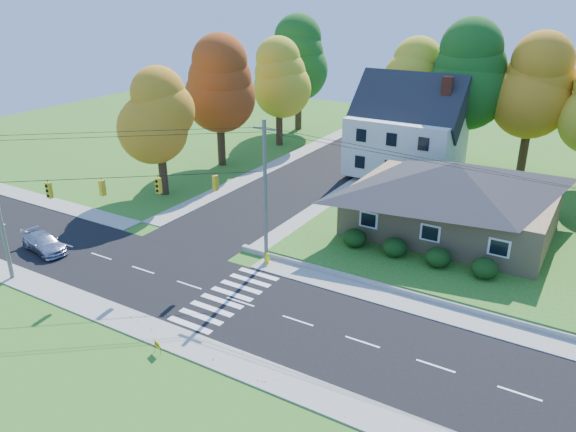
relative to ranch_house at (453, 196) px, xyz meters
name	(u,v)px	position (x,y,z in m)	size (l,w,h in m)	color
ground	(240,302)	(-8.00, -16.00, -3.27)	(120.00, 120.00, 0.00)	#3D7923
road_main	(240,302)	(-8.00, -16.00, -3.26)	(90.00, 8.00, 0.02)	black
road_cross	(323,169)	(-16.00, 10.00, -3.25)	(8.00, 44.00, 0.02)	black
sidewalk_north	(283,268)	(-8.00, -11.00, -3.23)	(90.00, 2.00, 0.08)	#9C9A90
sidewalk_south	(186,344)	(-8.00, -21.00, -3.23)	(90.00, 2.00, 0.08)	#9C9A90
lawn	(529,224)	(5.00, 5.00, -3.02)	(30.00, 30.00, 0.50)	#3D7923
ranch_house	(453,196)	(0.00, 0.00, 0.00)	(14.60, 10.60, 5.40)	tan
colonial_house	(407,132)	(-7.96, 12.00, 1.32)	(10.40, 8.40, 9.60)	silver
hedge_row	(416,252)	(-0.50, -6.20, -2.13)	(10.70, 1.70, 1.27)	#163A10
traffic_infrastructure	(249,216)	(-8.15, -14.65, 1.88)	(38.10, 10.66, 10.00)	#666059
tree_lot_0	(411,82)	(-10.00, 18.00, 5.04)	(6.72, 6.72, 12.51)	#3F2A19
tree_lot_1	(468,75)	(-4.00, 17.00, 6.35)	(7.84, 7.84, 14.60)	#3F2A19
tree_lot_2	(534,86)	(2.00, 18.00, 5.70)	(7.28, 7.28, 13.56)	#3F2A19
tree_west_0	(158,117)	(-25.00, -4.00, 3.89)	(6.16, 6.16, 11.47)	#3F2A19
tree_west_1	(219,84)	(-26.00, 6.00, 5.20)	(7.28, 7.28, 13.56)	#3F2A19
tree_west_2	(279,79)	(-25.00, 16.00, 4.54)	(6.72, 6.72, 12.51)	#3F2A19
tree_west_3	(299,58)	(-27.00, 24.00, 5.85)	(7.84, 7.84, 14.60)	#3F2A19
silver_sedan	(44,243)	(-24.16, -17.46, -2.63)	(1.73, 4.26, 1.24)	#AAAABF
white_car	(373,144)	(-14.57, 19.93, -2.63)	(1.30, 3.73, 1.23)	#B5B5C9
fire_hydrant	(267,259)	(-9.32, -10.94, -2.87)	(0.48, 0.37, 0.83)	#FFF406
yard_sign	(157,345)	(-8.74, -22.34, -2.76)	(0.54, 0.23, 0.71)	black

